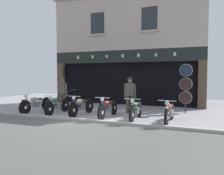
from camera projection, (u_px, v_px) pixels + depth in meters
name	position (u px, v px, depth m)	size (l,w,h in m)	color
ground	(68.00, 129.00, 7.43)	(21.31, 22.00, 0.18)	gray
shop_facade	(131.00, 75.00, 14.74)	(9.61, 4.42, 6.87)	black
motorcycle_far_left	(36.00, 103.00, 10.40)	(0.62, 2.12, 0.94)	black
motorcycle_left	(57.00, 105.00, 9.98)	(0.62, 2.04, 0.92)	black
motorcycle_center_left	(81.00, 106.00, 9.63)	(0.62, 2.07, 0.93)	black
motorcycle_center	(108.00, 108.00, 9.13)	(0.62, 2.07, 0.92)	black
motorcycle_center_right	(136.00, 109.00, 8.65)	(0.62, 2.06, 0.92)	black
motorcycle_right	(169.00, 112.00, 8.13)	(0.62, 1.97, 0.91)	black
salesman_left	(63.00, 92.00, 11.31)	(0.55, 0.35, 1.67)	brown
shopkeeper_center	(130.00, 93.00, 10.21)	(0.55, 0.34, 1.70)	#47423D
tyre_sign_pole	(186.00, 85.00, 10.22)	(0.59, 0.06, 2.32)	#232328
advert_board_near	(104.00, 77.00, 13.77)	(0.70, 0.03, 1.09)	silver
leaning_bicycle	(67.00, 98.00, 13.65)	(1.77, 0.56, 0.94)	black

